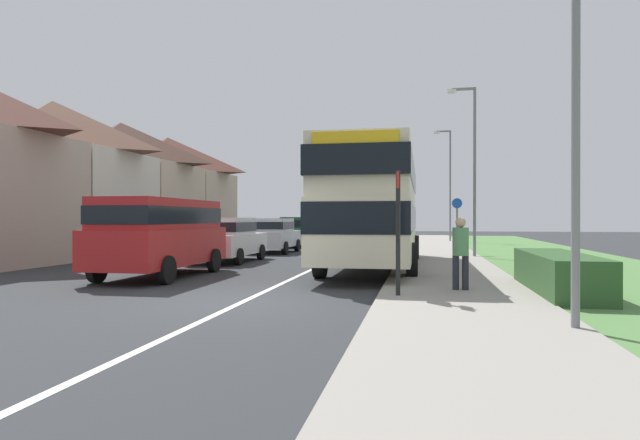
{
  "coord_description": "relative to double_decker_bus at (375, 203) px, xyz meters",
  "views": [
    {
      "loc": [
        3.46,
        -10.31,
        1.65
      ],
      "look_at": [
        0.78,
        4.09,
        1.6
      ],
      "focal_mm": 30.76,
      "sensor_mm": 36.0,
      "label": 1
    }
  ],
  "objects": [
    {
      "name": "cycle_route_sign",
      "position": [
        3.02,
        6.84,
        -0.71
      ],
      "size": [
        0.44,
        0.08,
        2.52
      ],
      "color": "slate",
      "rests_on": "ground_plane"
    },
    {
      "name": "street_lamp_far",
      "position": [
        3.3,
        20.08,
        2.19
      ],
      "size": [
        1.14,
        0.2,
        7.56
      ],
      "color": "slate",
      "rests_on": "ground_plane"
    },
    {
      "name": "roadside_hedge",
      "position": [
        4.34,
        -5.46,
        -1.69
      ],
      "size": [
        1.1,
        4.29,
        0.9
      ],
      "primitive_type": "cube",
      "color": "#2D5128",
      "rests_on": "ground_plane"
    },
    {
      "name": "parked_car_dark_green",
      "position": [
        -5.43,
        12.98,
        -1.21
      ],
      "size": [
        1.97,
        4.45,
        1.71
      ],
      "color": "#19472D",
      "rests_on": "ground_plane"
    },
    {
      "name": "lane_marking_centre",
      "position": [
        -1.96,
        0.56,
        -2.14
      ],
      "size": [
        0.14,
        60.0,
        0.01
      ],
      "primitive_type": "cube",
      "color": "silver",
      "rests_on": "ground_plane"
    },
    {
      "name": "house_terrace_far_side",
      "position": [
        -14.87,
        7.16,
        1.33
      ],
      "size": [
        7.63,
        22.66,
        6.94
      ],
      "color": "tan",
      "rests_on": "ground_plane"
    },
    {
      "name": "parked_car_silver",
      "position": [
        -5.43,
        7.39,
        -1.24
      ],
      "size": [
        1.92,
        4.02,
        1.64
      ],
      "color": "#B7B7BC",
      "rests_on": "ground_plane"
    },
    {
      "name": "double_decker_bus",
      "position": [
        0.0,
        0.0,
        0.0
      ],
      "size": [
        2.8,
        10.74,
        3.7
      ],
      "color": "beige",
      "rests_on": "ground_plane"
    },
    {
      "name": "bus_stop_sign",
      "position": [
        1.04,
        -6.79,
        -0.6
      ],
      "size": [
        0.09,
        0.52,
        2.6
      ],
      "color": "black",
      "rests_on": "ground_plane"
    },
    {
      "name": "grass_verge_seaward",
      "position": [
        6.54,
        -1.44,
        -2.1
      ],
      "size": [
        6.0,
        68.0,
        0.08
      ],
      "primitive_type": "cube",
      "color": "#517F42",
      "rests_on": "ground_plane"
    },
    {
      "name": "street_lamp_near",
      "position": [
        3.5,
        -9.57,
        1.67
      ],
      "size": [
        1.14,
        0.2,
        6.55
      ],
      "color": "slate",
      "rests_on": "ground_plane"
    },
    {
      "name": "street_lamp_mid",
      "position": [
        3.48,
        4.98,
        1.85
      ],
      "size": [
        1.14,
        0.2,
        6.9
      ],
      "color": "slate",
      "rests_on": "ground_plane"
    },
    {
      "name": "parked_van_red",
      "position": [
        -5.69,
        -3.51,
        -0.85
      ],
      "size": [
        2.11,
        5.09,
        2.17
      ],
      "color": "#B21E1E",
      "rests_on": "ground_plane"
    },
    {
      "name": "ground_plane",
      "position": [
        -1.96,
        -7.44,
        -2.14
      ],
      "size": [
        120.0,
        120.0,
        0.0
      ],
      "primitive_type": "plane",
      "color": "#2D3033"
    },
    {
      "name": "pedestrian_at_stop",
      "position": [
        2.32,
        -5.72,
        -1.17
      ],
      "size": [
        0.34,
        0.34,
        1.67
      ],
      "color": "#23232D",
      "rests_on": "ground_plane"
    },
    {
      "name": "parked_car_white",
      "position": [
        -5.67,
        1.82,
        -1.23
      ],
      "size": [
        1.95,
        4.34,
        1.67
      ],
      "color": "silver",
      "rests_on": "ground_plane"
    },
    {
      "name": "pavement_near_side",
      "position": [
        2.24,
        -1.44,
        -2.08
      ],
      "size": [
        3.2,
        68.0,
        0.12
      ],
      "primitive_type": "cube",
      "color": "gray",
      "rests_on": "ground_plane"
    }
  ]
}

